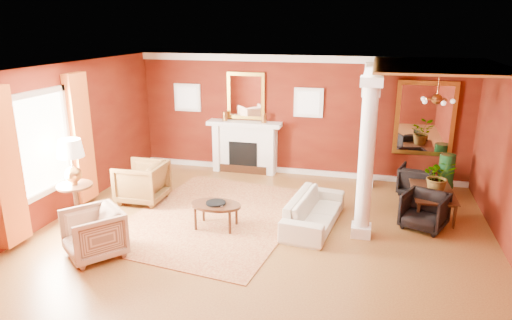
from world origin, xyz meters
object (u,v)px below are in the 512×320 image
(coffee_table, at_px, (216,206))
(armchair_leopard, at_px, (142,180))
(dining_table, at_px, (434,196))
(side_table, at_px, (72,167))
(armchair_stripe, at_px, (93,231))
(sofa, at_px, (314,206))

(coffee_table, bearing_deg, armchair_leopard, 156.28)
(armchair_leopard, relative_size, dining_table, 0.68)
(side_table, height_order, dining_table, side_table)
(coffee_table, bearing_deg, armchair_stripe, -135.91)
(sofa, bearing_deg, side_table, 109.76)
(armchair_stripe, bearing_deg, side_table, 174.08)
(armchair_stripe, xyz_separation_m, dining_table, (5.45, 3.14, -0.05))
(coffee_table, height_order, dining_table, dining_table)
(sofa, bearing_deg, dining_table, -56.83)
(sofa, bearing_deg, armchair_leopard, 92.53)
(armchair_stripe, xyz_separation_m, coffee_table, (1.54, 1.49, -0.01))
(armchair_leopard, height_order, side_table, side_table)
(sofa, height_order, dining_table, dining_table)
(coffee_table, bearing_deg, dining_table, 22.89)
(armchair_stripe, xyz_separation_m, side_table, (-1.07, 1.08, 0.67))
(coffee_table, bearing_deg, sofa, 18.35)
(side_table, xyz_separation_m, dining_table, (6.52, 2.07, -0.72))
(armchair_stripe, height_order, dining_table, armchair_stripe)
(sofa, distance_m, dining_table, 2.44)
(sofa, height_order, coffee_table, sofa)
(sofa, xyz_separation_m, coffee_table, (-1.72, -0.57, 0.04))
(armchair_leopard, height_order, dining_table, armchair_leopard)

